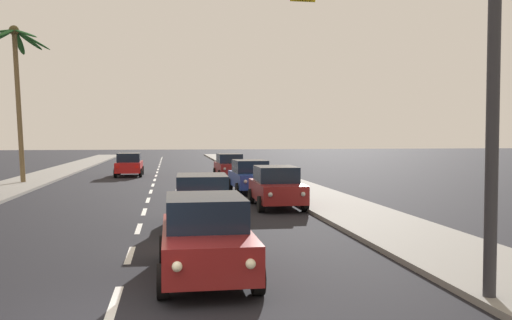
{
  "coord_description": "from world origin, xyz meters",
  "views": [
    {
      "loc": [
        0.97,
        -8.44,
        2.94
      ],
      "look_at": [
        3.59,
        8.0,
        2.2
      ],
      "focal_mm": 38.32,
      "sensor_mm": 36.0,
      "label": 1
    }
  ],
  "objects_px": {
    "sedan_lead_at_stop_bar": "(206,236)",
    "sedan_parked_nearest_kerb": "(250,176)",
    "sedan_third_in_queue": "(202,200)",
    "sedan_parked_far_kerb": "(276,186)",
    "traffic_signal_mast": "(313,8)",
    "sedan_oncoming_far": "(129,164)",
    "palm_left_third": "(17,65)",
    "sedan_parked_mid_kerb": "(230,166)"
  },
  "relations": [
    {
      "from": "sedan_third_in_queue",
      "to": "sedan_oncoming_far",
      "type": "bearing_deg",
      "value": 99.63
    },
    {
      "from": "sedan_third_in_queue",
      "to": "sedan_parked_nearest_kerb",
      "type": "bearing_deg",
      "value": 73.24
    },
    {
      "from": "sedan_third_in_queue",
      "to": "palm_left_third",
      "type": "xyz_separation_m",
      "value": [
        -10.07,
        17.27,
        6.32
      ]
    },
    {
      "from": "sedan_parked_nearest_kerb",
      "to": "sedan_oncoming_far",
      "type": "bearing_deg",
      "value": 118.69
    },
    {
      "from": "sedan_parked_far_kerb",
      "to": "sedan_parked_mid_kerb",
      "type": "bearing_deg",
      "value": 90.65
    },
    {
      "from": "sedan_lead_at_stop_bar",
      "to": "sedan_parked_far_kerb",
      "type": "distance_m",
      "value": 11.27
    },
    {
      "from": "sedan_lead_at_stop_bar",
      "to": "sedan_third_in_queue",
      "type": "distance_m",
      "value": 6.29
    },
    {
      "from": "sedan_lead_at_stop_bar",
      "to": "sedan_oncoming_far",
      "type": "bearing_deg",
      "value": 97.02
    },
    {
      "from": "sedan_oncoming_far",
      "to": "sedan_parked_far_kerb",
      "type": "height_order",
      "value": "same"
    },
    {
      "from": "traffic_signal_mast",
      "to": "sedan_oncoming_far",
      "type": "distance_m",
      "value": 32.78
    },
    {
      "from": "sedan_third_in_queue",
      "to": "sedan_oncoming_far",
      "type": "relative_size",
      "value": 1.01
    },
    {
      "from": "traffic_signal_mast",
      "to": "sedan_third_in_queue",
      "type": "relative_size",
      "value": 2.27
    },
    {
      "from": "traffic_signal_mast",
      "to": "sedan_parked_nearest_kerb",
      "type": "height_order",
      "value": "traffic_signal_mast"
    },
    {
      "from": "traffic_signal_mast",
      "to": "palm_left_third",
      "type": "distance_m",
      "value": 28.65
    },
    {
      "from": "sedan_parked_far_kerb",
      "to": "palm_left_third",
      "type": "distance_m",
      "value": 19.62
    },
    {
      "from": "sedan_oncoming_far",
      "to": "sedan_lead_at_stop_bar",
      "type": "bearing_deg",
      "value": -82.98
    },
    {
      "from": "sedan_oncoming_far",
      "to": "sedan_parked_far_kerb",
      "type": "bearing_deg",
      "value": -68.89
    },
    {
      "from": "sedan_parked_mid_kerb",
      "to": "traffic_signal_mast",
      "type": "bearing_deg",
      "value": -93.63
    },
    {
      "from": "traffic_signal_mast",
      "to": "sedan_parked_far_kerb",
      "type": "xyz_separation_m",
      "value": [
        2.04,
        13.34,
        -4.15
      ]
    },
    {
      "from": "sedan_parked_nearest_kerb",
      "to": "palm_left_third",
      "type": "xyz_separation_m",
      "value": [
        -13.17,
        6.97,
        6.32
      ]
    },
    {
      "from": "sedan_lead_at_stop_bar",
      "to": "sedan_third_in_queue",
      "type": "xyz_separation_m",
      "value": [
        0.3,
        6.28,
        0.0
      ]
    },
    {
      "from": "sedan_parked_nearest_kerb",
      "to": "palm_left_third",
      "type": "height_order",
      "value": "palm_left_third"
    },
    {
      "from": "sedan_lead_at_stop_bar",
      "to": "sedan_parked_nearest_kerb",
      "type": "height_order",
      "value": "same"
    },
    {
      "from": "sedan_oncoming_far",
      "to": "sedan_parked_nearest_kerb",
      "type": "height_order",
      "value": "same"
    },
    {
      "from": "sedan_lead_at_stop_bar",
      "to": "traffic_signal_mast",
      "type": "bearing_deg",
      "value": -59.48
    },
    {
      "from": "palm_left_third",
      "to": "traffic_signal_mast",
      "type": "bearing_deg",
      "value": -66.61
    },
    {
      "from": "sedan_parked_nearest_kerb",
      "to": "palm_left_third",
      "type": "bearing_deg",
      "value": 152.12
    },
    {
      "from": "traffic_signal_mast",
      "to": "sedan_parked_nearest_kerb",
      "type": "distance_m",
      "value": 19.78
    },
    {
      "from": "traffic_signal_mast",
      "to": "sedan_lead_at_stop_bar",
      "type": "relative_size",
      "value": 2.3
    },
    {
      "from": "traffic_signal_mast",
      "to": "sedan_oncoming_far",
      "type": "bearing_deg",
      "value": 99.2
    },
    {
      "from": "sedan_parked_nearest_kerb",
      "to": "traffic_signal_mast",
      "type": "bearing_deg",
      "value": -95.44
    },
    {
      "from": "sedan_oncoming_far",
      "to": "palm_left_third",
      "type": "height_order",
      "value": "palm_left_third"
    },
    {
      "from": "sedan_oncoming_far",
      "to": "sedan_parked_mid_kerb",
      "type": "xyz_separation_m",
      "value": [
        7.06,
        -2.76,
        0.0
      ]
    },
    {
      "from": "sedan_third_in_queue",
      "to": "sedan_parked_mid_kerb",
      "type": "xyz_separation_m",
      "value": [
        3.13,
        20.39,
        0.0
      ]
    },
    {
      "from": "sedan_lead_at_stop_bar",
      "to": "sedan_oncoming_far",
      "type": "height_order",
      "value": "same"
    },
    {
      "from": "palm_left_third",
      "to": "sedan_third_in_queue",
      "type": "bearing_deg",
      "value": -59.76
    },
    {
      "from": "sedan_oncoming_far",
      "to": "palm_left_third",
      "type": "distance_m",
      "value": 10.59
    },
    {
      "from": "sedan_third_in_queue",
      "to": "palm_left_third",
      "type": "bearing_deg",
      "value": 120.24
    },
    {
      "from": "sedan_third_in_queue",
      "to": "sedan_parked_far_kerb",
      "type": "xyz_separation_m",
      "value": [
        3.31,
        4.4,
        0.0
      ]
    },
    {
      "from": "sedan_oncoming_far",
      "to": "sedan_parked_nearest_kerb",
      "type": "bearing_deg",
      "value": -61.31
    },
    {
      "from": "traffic_signal_mast",
      "to": "sedan_parked_far_kerb",
      "type": "bearing_deg",
      "value": 81.31
    },
    {
      "from": "sedan_parked_far_kerb",
      "to": "sedan_parked_nearest_kerb",
      "type": "bearing_deg",
      "value": 92.02
    }
  ]
}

